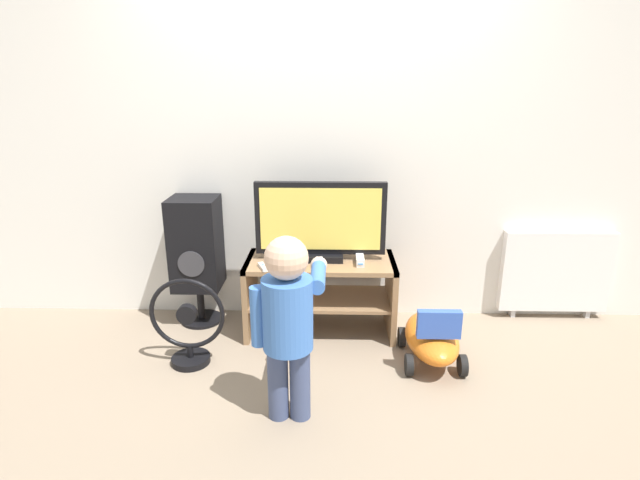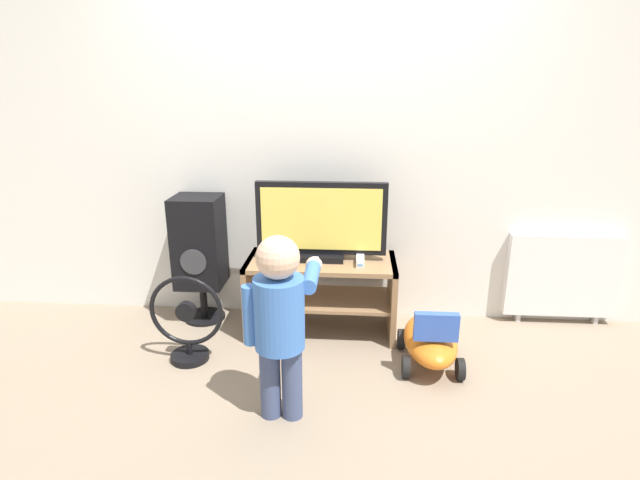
% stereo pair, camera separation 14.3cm
% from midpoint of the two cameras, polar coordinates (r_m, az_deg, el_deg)
% --- Properties ---
extents(ground_plane, '(16.00, 16.00, 0.00)m').
position_cam_midpoint_polar(ground_plane, '(3.30, 1.09, -12.06)').
color(ground_plane, gray).
extents(wall_back, '(10.00, 0.06, 2.60)m').
position_cam_midpoint_polar(wall_back, '(3.42, 1.73, 12.03)').
color(wall_back, silver).
rests_on(wall_back, ground_plane).
extents(tv_stand, '(0.99, 0.46, 0.51)m').
position_cam_midpoint_polar(tv_stand, '(3.36, 1.34, -5.15)').
color(tv_stand, '#93704C').
rests_on(tv_stand, ground_plane).
extents(television, '(0.85, 0.20, 0.52)m').
position_cam_midpoint_polar(television, '(3.24, 1.42, 2.06)').
color(television, black).
rests_on(television, tv_stand).
extents(game_console, '(0.05, 0.16, 0.05)m').
position_cam_midpoint_polar(game_console, '(3.22, 5.89, -2.36)').
color(game_console, white).
rests_on(game_console, tv_stand).
extents(remote_primary, '(0.08, 0.13, 0.03)m').
position_cam_midpoint_polar(remote_primary, '(3.17, -5.28, -2.97)').
color(remote_primary, white).
rests_on(remote_primary, tv_stand).
extents(child, '(0.37, 0.53, 0.96)m').
position_cam_midpoint_polar(child, '(2.43, -2.87, -8.42)').
color(child, '#3F4C72').
rests_on(child, ground_plane).
extents(speaker_tower, '(0.32, 0.31, 0.90)m').
position_cam_midpoint_polar(speaker_tower, '(3.53, -12.50, -0.49)').
color(speaker_tower, black).
rests_on(speaker_tower, ground_plane).
extents(floor_fan, '(0.45, 0.23, 0.55)m').
position_cam_midpoint_polar(floor_fan, '(3.13, -13.67, -9.23)').
color(floor_fan, black).
rests_on(floor_fan, ground_plane).
extents(ride_on_toy, '(0.35, 0.60, 0.41)m').
position_cam_midpoint_polar(ride_on_toy, '(3.13, 13.81, -11.06)').
color(ride_on_toy, orange).
rests_on(ride_on_toy, ground_plane).
extents(radiator, '(0.76, 0.08, 0.65)m').
position_cam_midpoint_polar(radiator, '(3.88, 26.94, -3.67)').
color(radiator, white).
rests_on(radiator, ground_plane).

